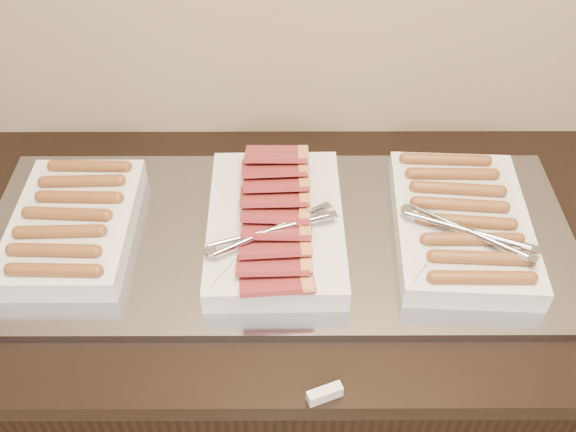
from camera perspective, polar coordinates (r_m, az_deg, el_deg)
The scene contains 6 objects.
counter at distance 1.68m, azimuth -0.86°, elevation -12.73°, with size 2.06×0.76×0.90m.
warming_tray at distance 1.32m, azimuth -0.84°, elevation -1.87°, with size 1.20×0.50×0.02m, color #9395A0.
dish_left at distance 1.36m, azimuth -18.55°, elevation -0.65°, with size 0.24×0.35×0.07m.
dish_center at distance 1.28m, azimuth -1.14°, elevation -0.64°, with size 0.28×0.43×0.09m.
dish_right at distance 1.33m, azimuth 15.18°, elevation -0.62°, with size 0.28×0.41×0.08m.
label_holder at distance 1.10m, azimuth 3.29°, elevation -15.51°, with size 0.06×0.02×0.02m, color silver.
Camera 1 is at (0.02, 1.22, 1.86)m, focal length 40.00 mm.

